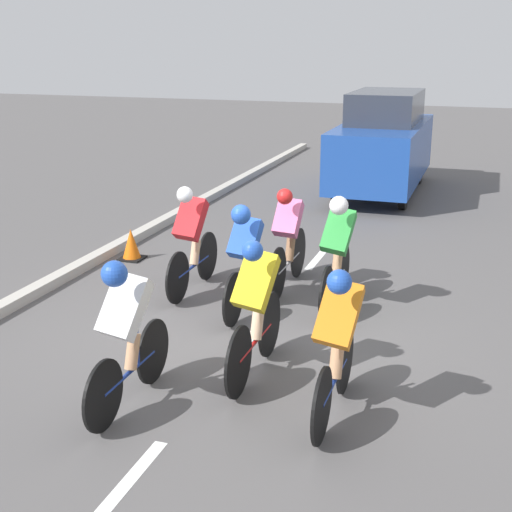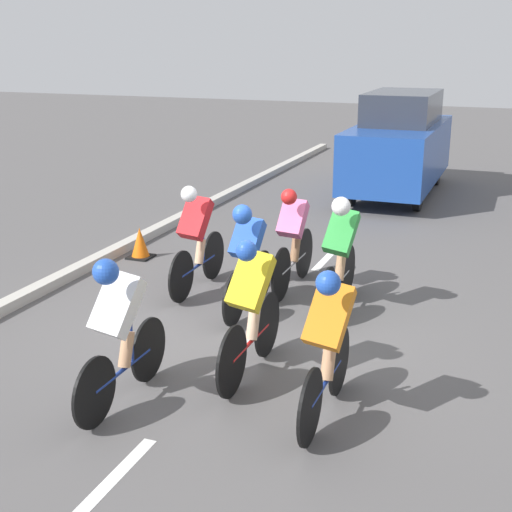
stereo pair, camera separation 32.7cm
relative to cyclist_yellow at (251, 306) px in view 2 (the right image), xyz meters
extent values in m
plane|color=#565454|center=(0.37, -1.10, -0.78)|extent=(60.00, 60.00, 0.00)
cube|color=white|center=(0.37, 2.12, -0.78)|extent=(0.12, 1.40, 0.01)
cube|color=white|center=(0.37, -1.08, -0.78)|extent=(0.12, 1.40, 0.01)
cube|color=white|center=(0.37, -4.28, -0.78)|extent=(0.12, 1.40, 0.01)
cube|color=#B7B2A8|center=(3.57, -1.08, -0.71)|extent=(0.20, 28.63, 0.14)
cylinder|color=black|center=(0.03, -0.56, -0.43)|extent=(0.03, 0.71, 0.71)
cylinder|color=black|center=(0.03, 0.43, -0.43)|extent=(0.03, 0.71, 0.71)
cylinder|color=red|center=(0.03, -0.07, -0.43)|extent=(0.04, 0.99, 0.04)
cylinder|color=red|center=(0.03, -0.24, -0.22)|extent=(0.04, 0.04, 0.42)
cylinder|color=green|center=(0.03, -0.12, -0.33)|extent=(0.07, 0.07, 0.16)
cylinder|color=beige|center=(0.03, -0.14, -0.25)|extent=(0.12, 0.23, 0.36)
cube|color=yellow|center=(-0.02, 0.03, 0.27)|extent=(0.40, 0.49, 0.62)
sphere|color=blue|center=(-0.06, 0.25, 0.64)|extent=(0.20, 0.20, 0.20)
cylinder|color=black|center=(1.64, -2.72, -0.44)|extent=(0.03, 0.69, 0.69)
cylinder|color=black|center=(1.64, -1.70, -0.44)|extent=(0.03, 0.69, 0.69)
cylinder|color=navy|center=(1.64, -2.21, -0.44)|extent=(0.04, 1.02, 0.04)
cylinder|color=navy|center=(1.64, -2.39, -0.23)|extent=(0.04, 0.04, 0.42)
cylinder|color=green|center=(1.64, -2.26, -0.34)|extent=(0.07, 0.07, 0.16)
cylinder|color=#DBAD84|center=(1.64, -2.29, -0.26)|extent=(0.12, 0.23, 0.36)
cube|color=red|center=(1.61, -2.11, 0.26)|extent=(0.37, 0.48, 0.60)
sphere|color=white|center=(1.59, -1.89, 0.63)|extent=(0.21, 0.21, 0.21)
cylinder|color=black|center=(0.44, -3.24, -0.43)|extent=(0.03, 0.72, 0.72)
cylinder|color=black|center=(0.44, -2.22, -0.43)|extent=(0.03, 0.72, 0.72)
cylinder|color=#B7B7BC|center=(0.44, -2.73, -0.43)|extent=(0.04, 1.02, 0.04)
cylinder|color=#B7B7BC|center=(0.44, -2.91, -0.22)|extent=(0.04, 0.04, 0.42)
cylinder|color=#1999D8|center=(0.44, -2.78, -0.33)|extent=(0.07, 0.07, 0.16)
cylinder|color=#9E704C|center=(0.44, -2.81, -0.25)|extent=(0.12, 0.23, 0.36)
cube|color=pink|center=(0.42, -2.63, 0.24)|extent=(0.35, 0.44, 0.53)
sphere|color=red|center=(0.41, -2.41, 0.58)|extent=(0.21, 0.21, 0.21)
cylinder|color=black|center=(-0.92, 0.00, -0.44)|extent=(0.03, 0.68, 0.68)
cylinder|color=black|center=(-0.92, 0.97, -0.44)|extent=(0.03, 0.68, 0.68)
cylinder|color=navy|center=(-0.92, 0.49, -0.44)|extent=(0.04, 0.97, 0.04)
cylinder|color=navy|center=(-0.92, 0.32, -0.23)|extent=(0.04, 0.04, 0.42)
cylinder|color=yellow|center=(-0.92, 0.44, -0.34)|extent=(0.07, 0.07, 0.16)
cylinder|color=tan|center=(-0.92, 0.42, -0.26)|extent=(0.12, 0.23, 0.36)
cube|color=orange|center=(-0.96, 0.59, 0.25)|extent=(0.40, 0.49, 0.61)
sphere|color=blue|center=(-1.00, 0.81, 0.63)|extent=(0.21, 0.21, 0.21)
cylinder|color=black|center=(0.94, 0.41, -0.46)|extent=(0.03, 0.66, 0.66)
cylinder|color=black|center=(0.94, 1.38, -0.46)|extent=(0.03, 0.66, 0.66)
cylinder|color=navy|center=(0.94, 0.90, -0.46)|extent=(0.04, 0.97, 0.04)
cylinder|color=navy|center=(0.94, 0.73, -0.25)|extent=(0.04, 0.04, 0.42)
cylinder|color=green|center=(0.94, 0.85, -0.36)|extent=(0.07, 0.07, 0.16)
cylinder|color=tan|center=(0.94, 0.82, -0.28)|extent=(0.12, 0.23, 0.36)
cube|color=white|center=(0.90, 1.00, 0.25)|extent=(0.41, 0.49, 0.62)
sphere|color=blue|center=(0.85, 1.22, 0.63)|extent=(0.23, 0.23, 0.23)
cylinder|color=black|center=(0.69, -2.17, -0.45)|extent=(0.03, 0.66, 0.66)
cylinder|color=black|center=(0.69, -1.21, -0.45)|extent=(0.03, 0.66, 0.66)
cylinder|color=black|center=(0.69, -1.69, -0.45)|extent=(0.04, 0.96, 0.04)
cylinder|color=black|center=(0.69, -1.86, -0.24)|extent=(0.04, 0.04, 0.42)
cylinder|color=green|center=(0.69, -1.74, -0.35)|extent=(0.07, 0.07, 0.16)
cylinder|color=beige|center=(0.69, -1.77, -0.27)|extent=(0.12, 0.23, 0.36)
cube|color=blue|center=(0.66, -1.59, 0.21)|extent=(0.37, 0.44, 0.54)
sphere|color=blue|center=(0.64, -1.37, 0.56)|extent=(0.24, 0.24, 0.24)
cylinder|color=black|center=(-0.33, -2.71, -0.43)|extent=(0.03, 0.70, 0.70)
cylinder|color=black|center=(-0.33, -1.71, -0.43)|extent=(0.03, 0.70, 0.70)
cylinder|color=#B7B7BC|center=(-0.33, -2.21, -0.43)|extent=(0.04, 1.01, 0.04)
cylinder|color=#B7B7BC|center=(-0.33, -2.39, -0.22)|extent=(0.04, 0.04, 0.42)
cylinder|color=#1999D8|center=(-0.33, -2.26, -0.33)|extent=(0.07, 0.07, 0.16)
cylinder|color=tan|center=(-0.33, -2.29, -0.25)|extent=(0.12, 0.23, 0.36)
cube|color=green|center=(-0.37, -2.11, 0.26)|extent=(0.40, 0.48, 0.61)
sphere|color=white|center=(-0.41, -1.89, 0.63)|extent=(0.23, 0.23, 0.23)
cylinder|color=black|center=(-0.46, -7.99, -0.46)|extent=(0.14, 0.64, 0.64)
cylinder|color=black|center=(0.90, -7.99, -0.46)|extent=(0.14, 0.64, 0.64)
cylinder|color=black|center=(-0.46, -10.79, -0.46)|extent=(0.14, 0.64, 0.64)
cylinder|color=black|center=(0.90, -10.79, -0.46)|extent=(0.14, 0.64, 0.64)
cube|color=#1E479E|center=(0.22, -9.39, 0.15)|extent=(1.70, 4.53, 1.22)
cube|color=#2D333D|center=(0.22, -9.62, 1.09)|extent=(1.39, 2.49, 0.67)
cube|color=black|center=(3.12, -3.22, -0.77)|extent=(0.36, 0.36, 0.03)
cone|color=orange|center=(3.12, -3.22, -0.52)|extent=(0.28, 0.28, 0.46)
camera|label=1|loc=(-2.11, 6.26, 2.56)|focal=50.00mm
camera|label=2|loc=(-2.42, 6.15, 2.56)|focal=50.00mm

